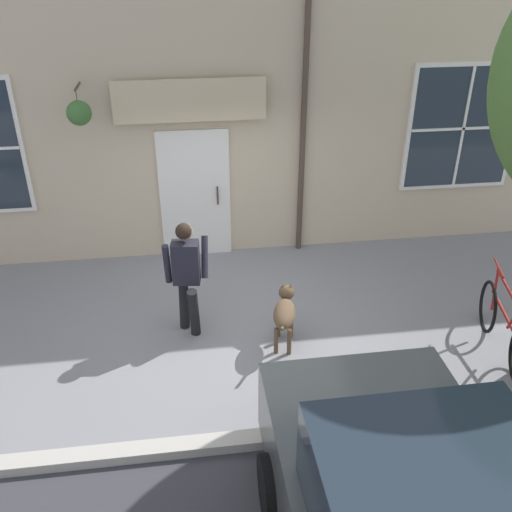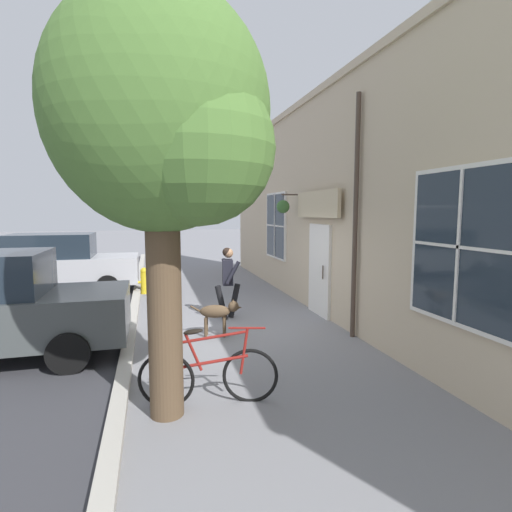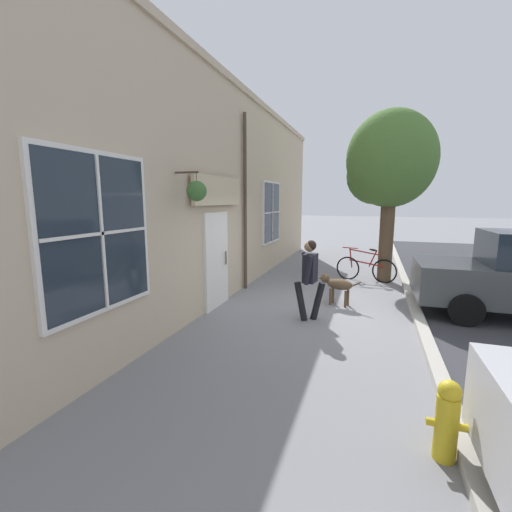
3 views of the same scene
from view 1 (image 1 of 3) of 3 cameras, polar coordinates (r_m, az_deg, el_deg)
The scene contains 5 objects.
ground_plane at distance 7.74m, azimuth -1.33°, elevation -7.24°, with size 90.00×90.00×0.00m, color gray.
storefront_facade at distance 8.77m, azimuth -3.43°, elevation 16.01°, with size 0.95×18.00×5.18m.
pedestrian_walking at distance 7.23m, azimuth -6.98°, elevation -1.33°, with size 0.62×0.59×1.60m.
dog_on_leash at distance 7.24m, azimuth 2.89°, elevation -5.55°, with size 0.97×0.41×0.71m.
leaning_bicycle at distance 7.76m, azimuth 23.51°, elevation -6.53°, with size 1.72×0.37×1.00m.
Camera 1 is at (6.16, -0.66, 4.64)m, focal length 40.00 mm.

